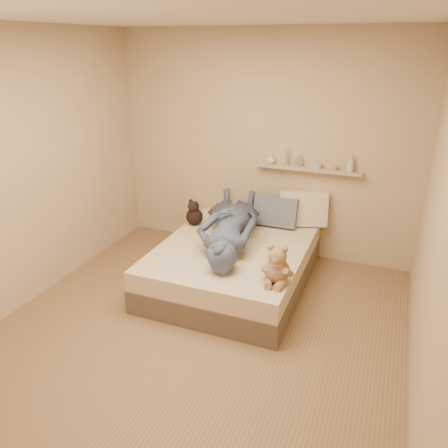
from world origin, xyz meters
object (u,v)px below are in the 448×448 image
at_px(dark_plush, 194,214).
at_px(pillow_grey, 276,212).
at_px(person, 230,223).
at_px(wall_shelf, 308,169).
at_px(teddy_bear, 277,267).
at_px(pillow_cream, 303,208).
at_px(bed, 234,264).
at_px(game_console, 218,251).

height_order(dark_plush, pillow_grey, pillow_grey).
xyz_separation_m(person, wall_shelf, (0.63, 0.81, 0.45)).
bearing_deg(pillow_grey, teddy_bear, -74.01).
relative_size(dark_plush, pillow_grey, 0.61).
bearing_deg(wall_shelf, teddy_bear, -87.22).
relative_size(pillow_cream, person, 0.33).
height_order(bed, pillow_cream, pillow_cream).
height_order(pillow_cream, person, pillow_cream).
bearing_deg(pillow_cream, pillow_grey, -154.01).
relative_size(teddy_bear, person, 0.22).
bearing_deg(pillow_grey, dark_plush, -159.47).
bearing_deg(dark_plush, bed, -29.72).
xyz_separation_m(pillow_cream, wall_shelf, (0.01, 0.08, 0.45)).
distance_m(bed, teddy_bear, 0.94).
relative_size(person, wall_shelf, 1.41).
distance_m(teddy_bear, pillow_cream, 1.42).
bearing_deg(pillow_grey, person, -119.79).
distance_m(person, wall_shelf, 1.12).
bearing_deg(person, teddy_bear, 122.04).
height_order(pillow_cream, pillow_grey, pillow_cream).
relative_size(game_console, pillow_cream, 0.38).
bearing_deg(person, bed, 117.20).
relative_size(game_console, teddy_bear, 0.56).
distance_m(teddy_bear, pillow_grey, 1.33).
bearing_deg(pillow_grey, pillow_cream, 25.99).
distance_m(game_console, dark_plush, 1.09).
bearing_deg(bed, person, 131.14).
relative_size(game_console, dark_plush, 0.68).
xyz_separation_m(bed, dark_plush, (-0.63, 0.36, 0.36)).
distance_m(game_console, pillow_grey, 1.23).
bearing_deg(teddy_bear, pillow_grey, 105.99).
distance_m(bed, game_console, 0.65).
relative_size(pillow_cream, wall_shelf, 0.46).
height_order(bed, wall_shelf, wall_shelf).
xyz_separation_m(bed, pillow_grey, (0.26, 0.69, 0.40)).
bearing_deg(teddy_bear, bed, 136.70).
bearing_deg(teddy_bear, person, 135.99).
xyz_separation_m(bed, game_console, (0.03, -0.52, 0.40)).
bearing_deg(person, dark_plush, -39.71).
bearing_deg(pillow_cream, bed, -123.24).
distance_m(teddy_bear, dark_plush, 1.57).
bearing_deg(game_console, pillow_cream, 69.07).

